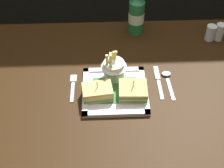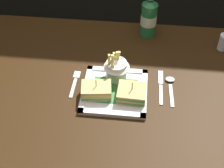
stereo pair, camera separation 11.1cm
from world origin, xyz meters
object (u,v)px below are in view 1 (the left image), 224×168
sandwich_half_left (97,92)px  pepper_shaker (219,33)px  salt_shaker (210,34)px  fries_cup (114,67)px  square_plate (115,91)px  knife (158,80)px  dining_table (109,110)px  sandwich_half_right (133,91)px  spoon (167,78)px  fork (73,86)px  beer_bottle (136,14)px

sandwich_half_left → pepper_shaker: sandwich_half_left is taller
salt_shaker → pepper_shaker: pepper_shaker is taller
fries_cup → square_plate: bearing=-89.3°
knife → pepper_shaker: size_ratio=2.22×
dining_table → sandwich_half_right: sandwich_half_right is taller
square_plate → sandwich_half_left: 0.07m
sandwich_half_left → fries_cup: (0.06, 0.10, 0.03)m
square_plate → sandwich_half_left: (-0.06, -0.03, 0.03)m
dining_table → pepper_shaker: bearing=31.1°
square_plate → salt_shaker: size_ratio=3.38×
spoon → sandwich_half_left: bearing=-161.5°
fork → salt_shaker: size_ratio=1.93×
fries_cup → fork: size_ratio=0.90×
sandwich_half_left → fries_cup: 0.12m
knife → spoon: size_ratio=1.19×
fries_cup → beer_bottle: bearing=69.6°
sandwich_half_right → knife: sandwich_half_right is taller
pepper_shaker → knife: bearing=-140.5°
sandwich_half_left → beer_bottle: (0.17, 0.39, 0.06)m
fork → salt_shaker: (0.57, 0.25, 0.03)m
knife → sandwich_half_left: bearing=-160.6°
dining_table → fries_cup: bearing=73.4°
beer_bottle → fries_cup: bearing=-110.4°
square_plate → fries_cup: fries_cup is taller
sandwich_half_left → knife: sandwich_half_left is taller
square_plate → salt_shaker: 0.51m
dining_table → knife: 0.22m
sandwich_half_right → knife: size_ratio=0.61×
fork → spoon: bearing=3.8°
dining_table → knife: size_ratio=8.29×
dining_table → fries_cup: fries_cup is taller
spoon → knife: bearing=-167.3°
fries_cup → spoon: fries_cup is taller
spoon → fries_cup: bearing=177.7°
fries_cup → pepper_shaker: fries_cup is taller
sandwich_half_left → fries_cup: fries_cup is taller
salt_shaker → pepper_shaker: size_ratio=0.91×
knife → fries_cup: bearing=174.5°
fries_cup → knife: 0.18m
dining_table → spoon: size_ratio=9.87×
beer_bottle → knife: bearing=-79.3°
sandwich_half_right → beer_bottle: size_ratio=0.43×
fork → knife: (0.32, 0.02, 0.00)m
sandwich_half_left → knife: (0.23, 0.08, -0.03)m
fries_cup → fork: (-0.15, -0.03, -0.06)m
square_plate → sandwich_half_right: 0.07m
sandwich_half_right → spoon: bearing=32.3°
beer_bottle → knife: (0.06, -0.31, -0.09)m
fork → pepper_shaker: bearing=22.7°
square_plate → beer_bottle: (0.11, 0.36, 0.08)m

